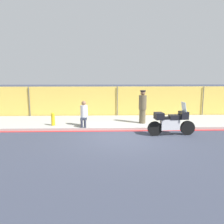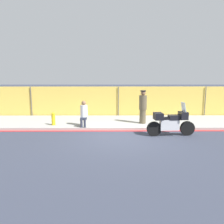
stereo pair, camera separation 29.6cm
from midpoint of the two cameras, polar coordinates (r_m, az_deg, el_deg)
ground_plane at (r=9.52m, az=3.59°, el=-6.80°), size 120.00×120.00×0.00m
sidewalk at (r=12.46m, az=2.63°, el=-2.60°), size 41.48×3.46×0.13m
curb_paint_stripe at (r=10.70m, az=3.14°, el=-4.95°), size 41.48×0.18×0.01m
storefront_fence at (r=14.11m, az=2.28°, el=2.63°), size 39.40×0.17×1.99m
motorcycle at (r=10.11m, az=15.87°, el=-2.62°), size 2.17×0.58×1.51m
officer_standing at (r=11.77m, az=8.78°, el=1.38°), size 0.41×0.41×1.77m
person_seated_on_curb at (r=11.11m, az=-6.63°, el=-0.05°), size 0.37×0.66×1.29m
fire_hydrant at (r=11.67m, az=-14.37°, el=-1.73°), size 0.19×0.23×0.67m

